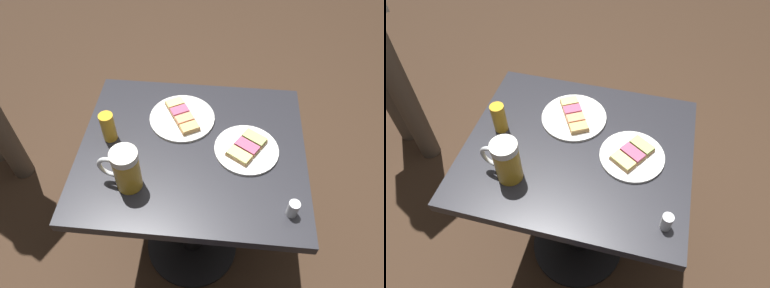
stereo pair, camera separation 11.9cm
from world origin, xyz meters
The scene contains 7 objects.
ground_plane centered at (0.00, 0.00, 0.00)m, with size 6.00×6.00×0.00m, color #382619.
cafe_table centered at (0.00, 0.00, 0.58)m, with size 0.76×0.65×0.75m.
plate_near centered at (0.18, 0.01, 0.76)m, with size 0.22×0.22×0.03m.
plate_far centered at (-0.05, 0.13, 0.76)m, with size 0.23×0.23×0.03m.
beer_mug centered at (-0.18, -0.16, 0.83)m, with size 0.14×0.08×0.15m.
beer_glass_small centered at (-0.29, 0.02, 0.81)m, with size 0.05×0.05×0.11m, color gold.
salt_shaker centered at (0.31, -0.22, 0.78)m, with size 0.03×0.03×0.06m, color silver.
Camera 2 is at (0.19, -0.74, 1.69)m, focal length 33.34 mm.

